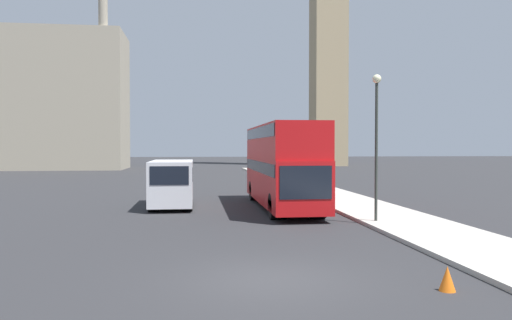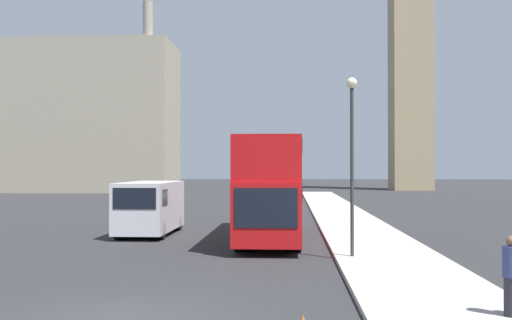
# 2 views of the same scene
# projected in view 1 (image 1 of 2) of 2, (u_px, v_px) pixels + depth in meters

# --- Properties ---
(ground_plane) EXTENTS (300.00, 300.00, 0.00)m
(ground_plane) POSITION_uv_depth(u_px,v_px,m) (269.00, 279.00, 11.96)
(ground_plane) COLOR #28282B
(building_block_distant) EXTENTS (30.33, 10.20, 23.70)m
(building_block_distant) POSITION_uv_depth(u_px,v_px,m) (15.00, 100.00, 70.22)
(building_block_distant) COLOR #9E937F
(building_block_distant) RESTS_ON ground_plane
(red_double_decker_bus) EXTENTS (2.50, 11.23, 4.26)m
(red_double_decker_bus) POSITION_uv_depth(u_px,v_px,m) (282.00, 162.00, 25.72)
(red_double_decker_bus) COLOR #B71114
(red_double_decker_bus) RESTS_ON ground_plane
(white_van) EXTENTS (2.18, 5.45, 2.44)m
(white_van) POSITION_uv_depth(u_px,v_px,m) (172.00, 182.00, 26.13)
(white_van) COLOR silver
(white_van) RESTS_ON ground_plane
(street_lamp) EXTENTS (0.36, 0.36, 5.96)m
(street_lamp) POSITION_uv_depth(u_px,v_px,m) (376.00, 125.00, 20.28)
(street_lamp) COLOR #2D332D
(street_lamp) RESTS_ON sidewalk_strip
(traffic_cone) EXTENTS (0.36, 0.36, 0.55)m
(traffic_cone) POSITION_uv_depth(u_px,v_px,m) (447.00, 279.00, 10.94)
(traffic_cone) COLOR orange
(traffic_cone) RESTS_ON ground_plane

